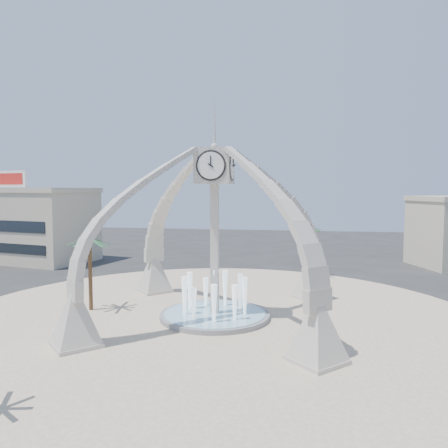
% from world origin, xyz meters
% --- Properties ---
extents(ground, '(140.00, 140.00, 0.00)m').
position_xyz_m(ground, '(0.00, 0.00, 0.00)').
color(ground, '#282828').
rests_on(ground, ground).
extents(plaza, '(40.00, 40.00, 0.06)m').
position_xyz_m(plaza, '(0.00, 0.00, 0.03)').
color(plaza, beige).
rests_on(plaza, ground).
extents(clock_tower, '(17.94, 17.94, 16.30)m').
position_xyz_m(clock_tower, '(-0.00, -0.00, 6.49)').
color(clock_tower, '#B9B0A4').
rests_on(clock_tower, ground).
extents(fountain, '(8.00, 8.00, 3.62)m').
position_xyz_m(fountain, '(0.00, 0.00, 0.29)').
color(fountain, gray).
rests_on(fountain, ground).
extents(building_nw, '(23.75, 13.73, 11.90)m').
position_xyz_m(building_nw, '(-32.00, 22.00, 4.83)').
color(building_nw, '#BFAF95').
rests_on(building_nw, ground).
extents(palm_west, '(3.73, 3.73, 6.28)m').
position_xyz_m(palm_west, '(-9.91, 0.40, 5.57)').
color(palm_west, brown).
rests_on(palm_west, ground).
extents(palm_north, '(4.00, 4.00, 6.21)m').
position_xyz_m(palm_north, '(6.80, 16.53, 5.47)').
color(palm_north, brown).
rests_on(palm_north, ground).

